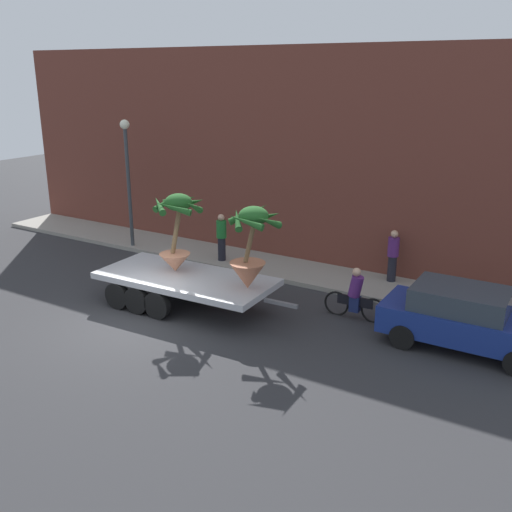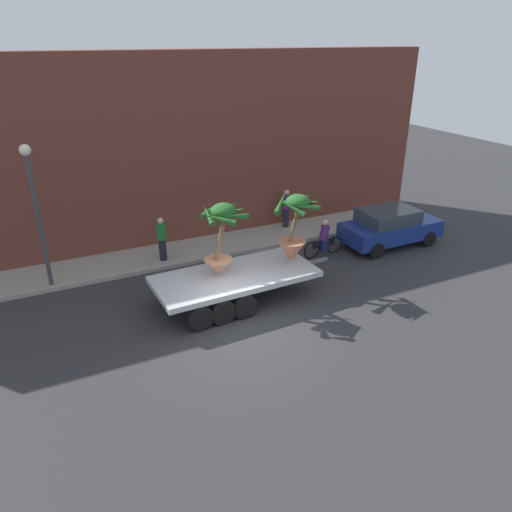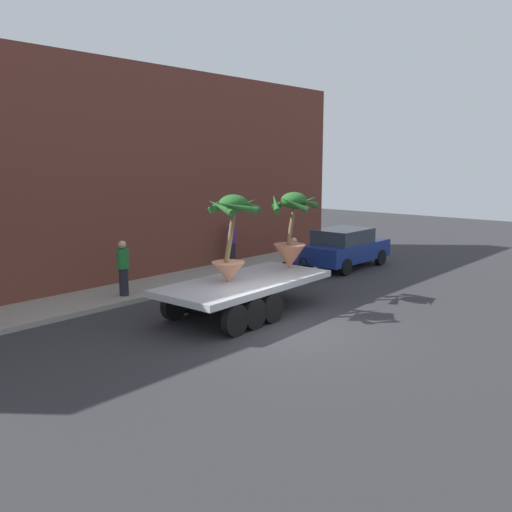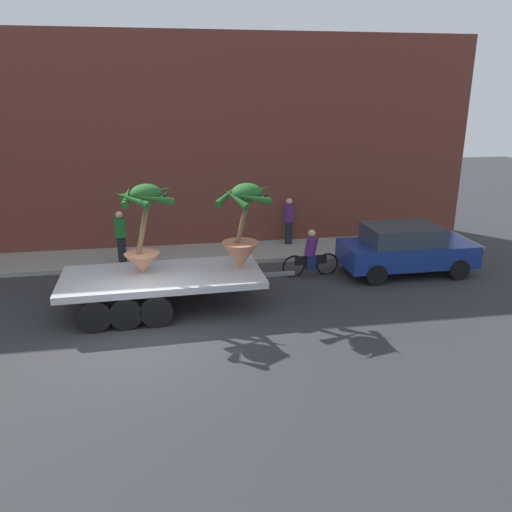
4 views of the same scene
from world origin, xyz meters
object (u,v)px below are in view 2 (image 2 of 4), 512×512
(parked_car, at_px, (390,226))
(pedestrian_far_left, at_px, (286,208))
(flatbed_trailer, at_px, (228,282))
(potted_palm_middle, at_px, (221,238))
(potted_palm_rear, at_px, (294,231))
(street_lamp, at_px, (35,199))
(pedestrian_near_gate, at_px, (162,238))
(cyclist, at_px, (324,240))

(parked_car, relative_size, pedestrian_far_left, 2.43)
(flatbed_trailer, distance_m, potted_palm_middle, 1.51)
(potted_palm_middle, xyz_separation_m, parked_car, (7.99, 1.37, -1.42))
(potted_palm_rear, bearing_deg, street_lamp, 155.56)
(pedestrian_far_left, height_order, street_lamp, street_lamp)
(flatbed_trailer, bearing_deg, pedestrian_near_gate, 106.23)
(potted_palm_rear, bearing_deg, potted_palm_middle, 178.20)
(parked_car, distance_m, pedestrian_near_gate, 9.25)
(potted_palm_rear, height_order, pedestrian_far_left, potted_palm_rear)
(street_lamp, bearing_deg, flatbed_trailer, -34.41)
(flatbed_trailer, height_order, street_lamp, street_lamp)
(pedestrian_far_left, bearing_deg, cyclist, -90.14)
(flatbed_trailer, relative_size, street_lamp, 1.30)
(potted_palm_rear, height_order, pedestrian_near_gate, potted_palm_rear)
(flatbed_trailer, relative_size, potted_palm_middle, 2.65)
(pedestrian_near_gate, bearing_deg, parked_car, -14.33)
(flatbed_trailer, bearing_deg, potted_palm_middle, 131.82)
(street_lamp, bearing_deg, cyclist, -9.80)
(potted_palm_rear, distance_m, parked_car, 5.74)
(potted_palm_middle, bearing_deg, cyclist, 18.30)
(potted_palm_rear, xyz_separation_m, pedestrian_near_gate, (-3.54, 3.74, -1.01))
(potted_palm_middle, xyz_separation_m, pedestrian_far_left, (4.98, 4.75, -1.20))
(flatbed_trailer, xyz_separation_m, parked_car, (7.85, 1.54, 0.07))
(cyclist, distance_m, street_lamp, 10.45)
(potted_palm_middle, distance_m, pedestrian_near_gate, 3.97)
(flatbed_trailer, relative_size, parked_car, 1.51)
(flatbed_trailer, relative_size, potted_palm_rear, 2.70)
(cyclist, relative_size, street_lamp, 0.38)
(cyclist, height_order, street_lamp, street_lamp)
(cyclist, bearing_deg, flatbed_trailer, -159.43)
(pedestrian_far_left, bearing_deg, flatbed_trailer, -134.50)
(potted_palm_middle, height_order, cyclist, potted_palm_middle)
(parked_car, height_order, pedestrian_far_left, pedestrian_far_left)
(pedestrian_near_gate, bearing_deg, potted_palm_middle, -75.23)
(pedestrian_near_gate, height_order, street_lamp, street_lamp)
(potted_palm_middle, relative_size, pedestrian_far_left, 1.39)
(pedestrian_near_gate, bearing_deg, cyclist, -18.75)
(cyclist, distance_m, pedestrian_near_gate, 6.28)
(potted_palm_middle, relative_size, parked_car, 0.57)
(potted_palm_rear, xyz_separation_m, cyclist, (2.40, 1.73, -1.39))
(pedestrian_near_gate, distance_m, street_lamp, 4.61)
(parked_car, distance_m, street_lamp, 13.38)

